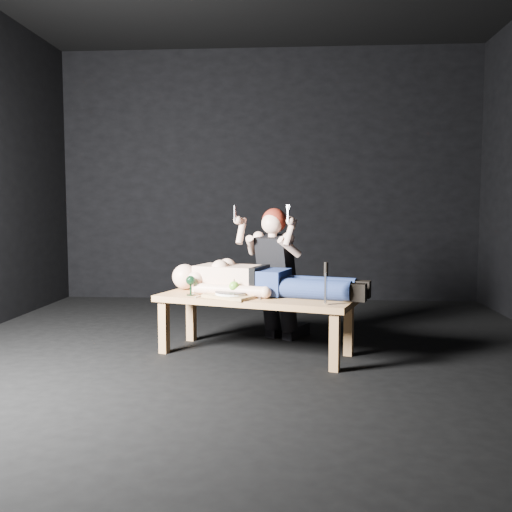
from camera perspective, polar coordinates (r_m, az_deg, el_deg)
name	(u,v)px	position (r m, az deg, el deg)	size (l,w,h in m)	color
ground	(252,350)	(4.52, -0.42, -9.44)	(5.00, 5.00, 0.00)	black
back_wall	(268,176)	(6.88, 1.20, 8.09)	(5.00, 5.00, 0.00)	black
table	(256,325)	(4.35, -0.05, -6.97)	(1.49, 0.56, 0.45)	#A1743D
lying_man	(266,278)	(4.37, 0.98, -2.18)	(1.48, 0.45, 0.26)	#E7B693
kneeling_woman	(279,272)	(4.78, 2.37, -1.66)	(0.61, 0.68, 1.15)	black
serving_tray	(232,296)	(4.25, -2.47, -4.01)	(0.37, 0.27, 0.02)	#A6844D
plate	(232,293)	(4.25, -2.47, -3.74)	(0.24, 0.24, 0.02)	white
apple	(234,286)	(4.25, -2.21, -3.07)	(0.08, 0.08, 0.08)	#5C9625
goblet	(191,285)	(4.36, -6.58, -2.96)	(0.07, 0.07, 0.15)	black
fork_flat	(201,296)	(4.31, -5.55, -4.01)	(0.01, 0.16, 0.01)	#B2B2B7
knife_flat	(250,299)	(4.17, -0.56, -4.30)	(0.01, 0.16, 0.01)	#B2B2B7
spoon_flat	(259,298)	(4.20, 0.26, -4.22)	(0.01, 0.16, 0.01)	#B2B2B7
carving_knife	(326,283)	(3.94, 7.04, -2.75)	(0.04, 0.04, 0.30)	#B2B2B7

